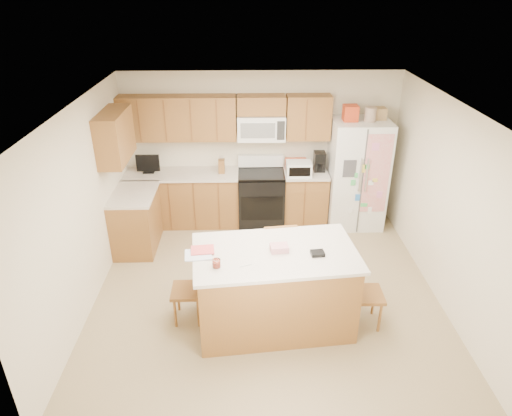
{
  "coord_description": "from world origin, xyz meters",
  "views": [
    {
      "loc": [
        -0.26,
        -5.02,
        3.79
      ],
      "look_at": [
        -0.13,
        0.35,
        1.07
      ],
      "focal_mm": 32.0,
      "sensor_mm": 36.0,
      "label": 1
    }
  ],
  "objects_px": {
    "island": "(274,288)",
    "windsor_chair_left": "(189,290)",
    "refrigerator": "(357,173)",
    "windsor_chair_back": "(278,257)",
    "stove": "(261,197)",
    "windsor_chair_right": "(365,294)"
  },
  "relations": [
    {
      "from": "refrigerator",
      "to": "windsor_chair_right",
      "type": "height_order",
      "value": "refrigerator"
    },
    {
      "from": "island",
      "to": "windsor_chair_back",
      "type": "xyz_separation_m",
      "value": [
        0.09,
        0.71,
        -0.03
      ]
    },
    {
      "from": "windsor_chair_back",
      "to": "stove",
      "type": "bearing_deg",
      "value": 94.73
    },
    {
      "from": "refrigerator",
      "to": "windsor_chair_right",
      "type": "relative_size",
      "value": 2.22
    },
    {
      "from": "stove",
      "to": "refrigerator",
      "type": "bearing_deg",
      "value": -2.3
    },
    {
      "from": "island",
      "to": "windsor_chair_left",
      "type": "height_order",
      "value": "island"
    },
    {
      "from": "refrigerator",
      "to": "island",
      "type": "bearing_deg",
      "value": -120.78
    },
    {
      "from": "refrigerator",
      "to": "windsor_chair_left",
      "type": "xyz_separation_m",
      "value": [
        -2.53,
        -2.42,
        -0.5
      ]
    },
    {
      "from": "windsor_chair_left",
      "to": "island",
      "type": "bearing_deg",
      "value": -5.66
    },
    {
      "from": "refrigerator",
      "to": "windsor_chair_back",
      "type": "distance_m",
      "value": 2.34
    },
    {
      "from": "refrigerator",
      "to": "windsor_chair_left",
      "type": "relative_size",
      "value": 2.27
    },
    {
      "from": "stove",
      "to": "windsor_chair_back",
      "type": "xyz_separation_m",
      "value": [
        0.16,
        -1.88,
        0.01
      ]
    },
    {
      "from": "island",
      "to": "windsor_chair_right",
      "type": "xyz_separation_m",
      "value": [
        1.08,
        -0.03,
        -0.08
      ]
    },
    {
      "from": "refrigerator",
      "to": "island",
      "type": "xyz_separation_m",
      "value": [
        -1.5,
        -2.53,
        -0.41
      ]
    },
    {
      "from": "refrigerator",
      "to": "windsor_chair_left",
      "type": "height_order",
      "value": "refrigerator"
    },
    {
      "from": "stove",
      "to": "island",
      "type": "distance_m",
      "value": 2.59
    },
    {
      "from": "stove",
      "to": "windsor_chair_back",
      "type": "distance_m",
      "value": 1.88
    },
    {
      "from": "windsor_chair_right",
      "to": "island",
      "type": "bearing_deg",
      "value": 178.15
    },
    {
      "from": "windsor_chair_left",
      "to": "windsor_chair_right",
      "type": "height_order",
      "value": "windsor_chair_right"
    },
    {
      "from": "refrigerator",
      "to": "stove",
      "type": "bearing_deg",
      "value": 177.7
    },
    {
      "from": "stove",
      "to": "windsor_chair_left",
      "type": "height_order",
      "value": "stove"
    },
    {
      "from": "refrigerator",
      "to": "island",
      "type": "relative_size",
      "value": 1.02
    }
  ]
}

